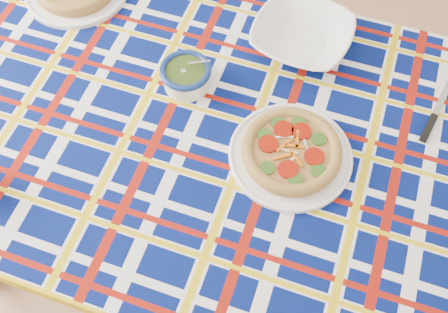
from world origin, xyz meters
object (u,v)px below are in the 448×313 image
(dining_table, at_px, (221,147))
(main_focaccia_plate, at_px, (291,151))
(pesto_bowl, at_px, (186,75))
(serving_bowl, at_px, (302,36))

(dining_table, height_order, main_focaccia_plate, main_focaccia_plate)
(pesto_bowl, relative_size, serving_bowl, 0.50)
(pesto_bowl, distance_m, serving_bowl, 0.32)
(pesto_bowl, bearing_deg, main_focaccia_plate, -22.03)
(main_focaccia_plate, distance_m, pesto_bowl, 0.32)
(main_focaccia_plate, height_order, serving_bowl, serving_bowl)
(main_focaccia_plate, height_order, pesto_bowl, pesto_bowl)
(main_focaccia_plate, xyz_separation_m, pesto_bowl, (-0.30, 0.12, 0.01))
(dining_table, xyz_separation_m, main_focaccia_plate, (0.17, -0.02, 0.10))
(main_focaccia_plate, bearing_deg, serving_bowl, 100.39)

